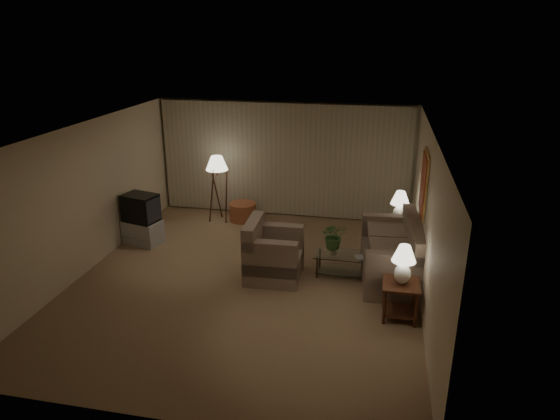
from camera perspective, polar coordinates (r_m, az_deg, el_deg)
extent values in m
plane|color=#87624A|center=(9.08, -3.79, -7.94)|extent=(7.00, 7.00, 0.00)
cube|color=beige|center=(11.79, 0.50, 5.82)|extent=(6.00, 0.04, 2.70)
cube|color=beige|center=(9.74, -21.28, 1.28)|extent=(0.04, 7.00, 2.70)
cube|color=beige|center=(8.29, 16.43, -1.35)|extent=(0.04, 7.00, 2.70)
cube|color=white|center=(8.17, -4.23, 9.01)|extent=(6.00, 7.00, 0.04)
cube|color=#C2B496|center=(11.72, 0.43, 5.72)|extent=(5.85, 0.12, 2.65)
cube|color=gold|center=(8.92, 16.17, 2.91)|extent=(0.03, 0.90, 1.10)
cube|color=maroon|center=(8.91, 16.01, 2.92)|extent=(0.02, 0.80, 1.00)
cube|color=#84715E|center=(9.28, 12.39, -6.21)|extent=(2.09, 1.27, 0.45)
cube|color=#84715E|center=(9.08, -0.68, -6.34)|extent=(1.07, 1.02, 0.45)
cube|color=#391B0F|center=(7.92, 13.70, -8.26)|extent=(0.56, 0.56, 0.04)
cube|color=#391B0F|center=(8.15, 13.43, -11.11)|extent=(0.48, 0.48, 0.02)
cylinder|color=#391B0F|center=(7.86, 11.85, -10.87)|extent=(0.05, 0.05, 0.56)
cylinder|color=#391B0F|center=(8.26, 11.87, -9.23)|extent=(0.05, 0.05, 0.56)
cylinder|color=#391B0F|center=(7.88, 15.27, -11.07)|extent=(0.05, 0.05, 0.56)
cylinder|color=#391B0F|center=(8.28, 15.11, -9.43)|extent=(0.05, 0.05, 0.56)
cube|color=#391B0F|center=(10.29, 13.36, -1.44)|extent=(0.45, 0.37, 0.04)
cube|color=#391B0F|center=(10.46, 13.15, -3.78)|extent=(0.38, 0.32, 0.02)
cylinder|color=#391B0F|center=(10.27, 12.27, -3.21)|extent=(0.05, 0.05, 0.56)
cylinder|color=#391B0F|center=(10.52, 12.27, -2.63)|extent=(0.05, 0.05, 0.56)
cylinder|color=#391B0F|center=(10.28, 14.20, -3.34)|extent=(0.05, 0.05, 0.56)
cylinder|color=#391B0F|center=(10.54, 14.15, -2.75)|extent=(0.05, 0.05, 0.56)
ellipsoid|color=white|center=(7.84, 13.81, -7.10)|extent=(0.26, 0.26, 0.32)
cylinder|color=white|center=(7.75, 13.93, -5.81)|extent=(0.03, 0.03, 0.07)
cone|color=white|center=(7.69, 14.02, -4.82)|extent=(0.37, 0.37, 0.26)
ellipsoid|color=white|center=(10.22, 13.44, -0.48)|extent=(0.26, 0.26, 0.33)
cylinder|color=white|center=(10.16, 13.53, 0.58)|extent=(0.03, 0.03, 0.07)
cone|color=white|center=(10.11, 13.60, 1.38)|extent=(0.37, 0.37, 0.26)
cube|color=silver|center=(9.12, 7.07, -5.08)|extent=(0.97, 0.53, 0.02)
cube|color=silver|center=(9.25, 6.99, -6.80)|extent=(0.91, 0.46, 0.01)
cylinder|color=#43341A|center=(9.07, 4.26, -6.58)|extent=(0.04, 0.04, 0.40)
cylinder|color=#43341A|center=(9.42, 4.58, -5.53)|extent=(0.04, 0.04, 0.40)
cylinder|color=#43341A|center=(9.02, 9.57, -6.99)|extent=(0.04, 0.04, 0.40)
cylinder|color=#43341A|center=(9.37, 9.67, -5.91)|extent=(0.04, 0.04, 0.40)
cube|color=#ACACAE|center=(10.82, -15.38, -2.43)|extent=(0.99, 0.84, 0.50)
cube|color=black|center=(10.63, -15.64, 0.24)|extent=(0.89, 0.79, 0.57)
cylinder|color=#391B0F|center=(11.43, -7.20, 4.48)|extent=(0.04, 0.04, 0.22)
cone|color=white|center=(11.38, -7.24, 5.35)|extent=(0.50, 0.50, 0.31)
cylinder|color=#A96039|center=(11.72, -4.26, -0.19)|extent=(0.67, 0.67, 0.42)
imported|color=white|center=(9.09, 6.15, -4.54)|extent=(0.18, 0.18, 0.15)
imported|color=#417232|center=(8.96, 6.23, -2.60)|extent=(0.56, 0.52, 0.51)
imported|color=olive|center=(9.01, 8.61, -5.38)|extent=(0.21, 0.24, 0.02)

